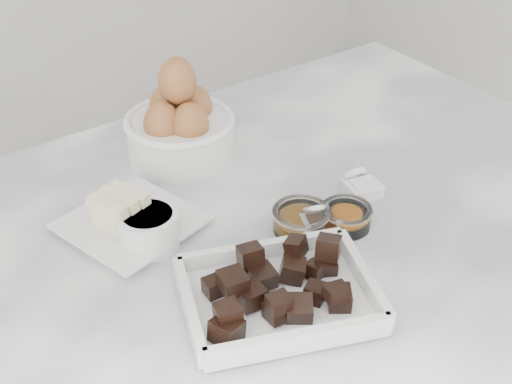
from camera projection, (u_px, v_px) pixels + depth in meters
marble_slab at (257, 242)px, 1.00m from camera, size 1.20×0.80×0.04m
chocolate_dish at (279, 290)px, 0.85m from camera, size 0.28×0.24×0.06m
butter_plate at (129, 217)px, 0.97m from camera, size 0.20×0.20×0.07m
sugar_ramekin at (148, 227)px, 0.95m from camera, size 0.08×0.08×0.05m
egg_bowl at (180, 126)px, 1.12m from camera, size 0.18×0.18×0.17m
honey_bowl at (301, 220)px, 0.97m from camera, size 0.08×0.08×0.04m
zest_bowl at (346, 216)px, 0.98m from camera, size 0.07×0.07×0.03m
vanilla_spoon at (319, 225)px, 0.97m from camera, size 0.06×0.07×0.04m
salt_spoon at (361, 185)px, 1.06m from camera, size 0.06×0.07×0.04m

